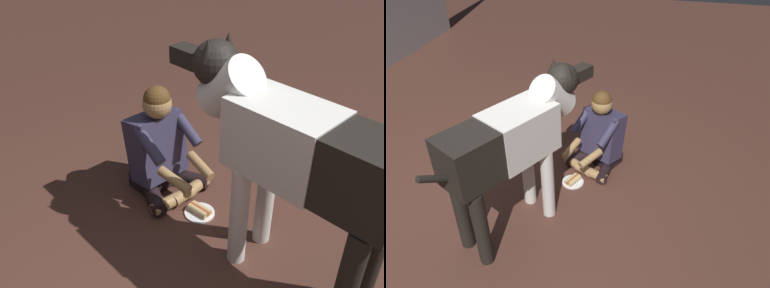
% 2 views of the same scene
% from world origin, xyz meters
% --- Properties ---
extents(ground_plane, '(15.66, 15.66, 0.00)m').
position_xyz_m(ground_plane, '(0.00, 0.00, 0.00)').
color(ground_plane, '#4F2E24').
extents(person_sitting_on_floor, '(0.71, 0.63, 0.86)m').
position_xyz_m(person_sitting_on_floor, '(0.76, -0.77, 0.35)').
color(person_sitting_on_floor, black).
rests_on(person_sitting_on_floor, ground).
extents(large_dog, '(1.53, 0.92, 1.35)m').
position_xyz_m(large_dog, '(-0.20, -0.25, 0.86)').
color(large_dog, silver).
rests_on(large_dog, ground).
extents(hot_dog_on_plate, '(0.22, 0.22, 0.06)m').
position_xyz_m(hot_dog_on_plate, '(0.40, -0.57, 0.03)').
color(hot_dog_on_plate, white).
rests_on(hot_dog_on_plate, ground).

